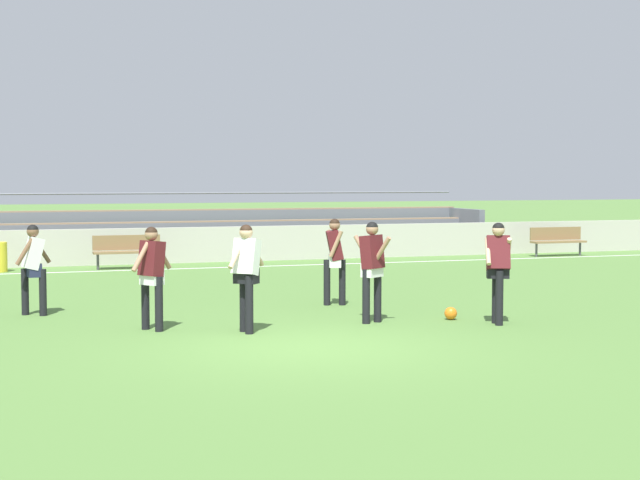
% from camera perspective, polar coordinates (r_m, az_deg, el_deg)
% --- Properties ---
extents(ground_plane, '(160.00, 160.00, 0.00)m').
position_cam_1_polar(ground_plane, '(14.02, -0.67, -6.32)').
color(ground_plane, '#517A38').
extents(field_line_sideline, '(44.00, 0.12, 0.01)m').
position_cam_1_polar(field_line_sideline, '(26.14, -9.12, -1.71)').
color(field_line_sideline, white).
rests_on(field_line_sideline, ground).
extents(sideline_wall, '(48.00, 0.16, 1.02)m').
position_cam_1_polar(sideline_wall, '(27.85, -9.73, -0.34)').
color(sideline_wall, '#BCB7AD').
rests_on(sideline_wall, ground).
extents(bleacher_stand, '(23.05, 2.76, 1.97)m').
position_cam_1_polar(bleacher_stand, '(29.87, -11.45, 0.47)').
color(bleacher_stand, '#897051').
rests_on(bleacher_stand, ground).
extents(bench_far_left, '(1.80, 0.40, 0.90)m').
position_cam_1_polar(bench_far_left, '(26.43, -11.30, -0.49)').
color(bench_far_left, olive).
rests_on(bench_far_left, ground).
extents(bench_far_right, '(1.80, 0.40, 0.90)m').
position_cam_1_polar(bench_far_right, '(31.01, 13.80, 0.08)').
color(bench_far_right, olive).
rests_on(bench_far_right, ground).
extents(player_dark_challenging, '(0.48, 0.67, 1.70)m').
position_cam_1_polar(player_dark_challenging, '(16.22, 3.09, -1.33)').
color(player_dark_challenging, black).
rests_on(player_dark_challenging, ground).
extents(player_dark_wide_right, '(0.60, 0.48, 1.70)m').
position_cam_1_polar(player_dark_wide_right, '(16.31, 10.44, -1.38)').
color(player_dark_wide_right, black).
rests_on(player_dark_wide_right, ground).
extents(player_dark_wide_left, '(0.41, 0.54, 1.66)m').
position_cam_1_polar(player_dark_wide_left, '(18.46, 0.87, -0.82)').
color(player_dark_wide_left, black).
rests_on(player_dark_wide_left, ground).
extents(player_dark_overlapping, '(0.72, 0.47, 1.66)m').
position_cam_1_polar(player_dark_overlapping, '(15.62, -9.89, -1.69)').
color(player_dark_overlapping, black).
rests_on(player_dark_overlapping, ground).
extents(player_white_trailing_run, '(0.70, 0.50, 1.71)m').
position_cam_1_polar(player_white_trailing_run, '(15.20, -4.37, -1.67)').
color(player_white_trailing_run, black).
rests_on(player_white_trailing_run, ground).
extents(player_white_dropping_back, '(0.64, 0.45, 1.61)m').
position_cam_1_polar(player_white_dropping_back, '(17.83, -16.53, -1.24)').
color(player_white_dropping_back, black).
rests_on(player_white_dropping_back, ground).
extents(soccer_ball, '(0.22, 0.22, 0.22)m').
position_cam_1_polar(soccer_ball, '(16.81, 7.71, -4.30)').
color(soccer_ball, orange).
rests_on(soccer_ball, ground).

